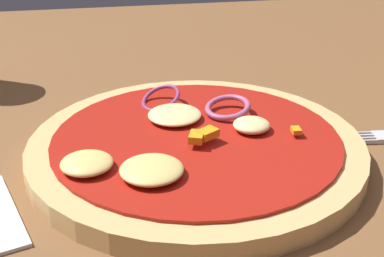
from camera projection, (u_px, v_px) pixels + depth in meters
dining_table at (231, 158)px, 0.53m from camera, size 1.22×1.09×0.03m
pizza at (195, 148)px, 0.49m from camera, size 0.29×0.29×0.04m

